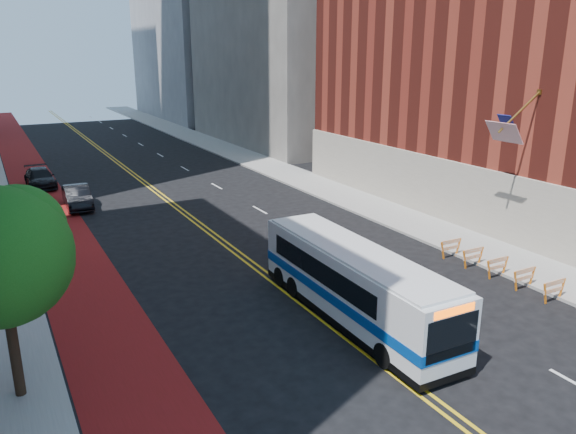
% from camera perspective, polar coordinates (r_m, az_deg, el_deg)
% --- Properties ---
extents(ground, '(160.00, 160.00, 0.00)m').
position_cam_1_polar(ground, '(19.23, 13.78, -17.19)').
color(ground, black).
rests_on(ground, ground).
extents(sidewalk_right, '(4.00, 140.00, 0.15)m').
position_cam_1_polar(sidewalk_right, '(48.71, 0.66, 4.17)').
color(sidewalk_right, gray).
rests_on(sidewalk_right, ground).
extents(bus_lane_paint, '(3.60, 140.00, 0.01)m').
position_cam_1_polar(bus_lane_paint, '(42.93, -23.46, 0.98)').
color(bus_lane_paint, maroon).
rests_on(bus_lane_paint, ground).
extents(center_line_inner, '(0.14, 140.00, 0.01)m').
position_cam_1_polar(center_line_inner, '(44.23, -13.26, 2.35)').
color(center_line_inner, gold).
rests_on(center_line_inner, ground).
extents(center_line_outer, '(0.14, 140.00, 0.01)m').
position_cam_1_polar(center_line_outer, '(44.32, -12.81, 2.41)').
color(center_line_outer, gold).
rests_on(center_line_outer, ground).
extents(lane_dashes, '(0.14, 98.20, 0.01)m').
position_cam_1_polar(lane_dashes, '(53.09, -10.44, 4.86)').
color(lane_dashes, silver).
rests_on(lane_dashes, ground).
extents(brick_building, '(18.73, 36.00, 22.00)m').
position_cam_1_polar(brick_building, '(40.66, 27.17, 15.44)').
color(brick_building, maroon).
rests_on(brick_building, ground).
extents(construction_barriers, '(1.42, 10.91, 1.00)m').
position_cam_1_polar(construction_barriers, '(27.47, 24.12, -5.99)').
color(construction_barriers, orange).
rests_on(construction_barriers, ground).
extents(street_tree, '(4.20, 4.20, 6.70)m').
position_cam_1_polar(street_tree, '(18.42, -27.13, -3.10)').
color(street_tree, black).
rests_on(street_tree, sidewalk_left).
extents(transit_bus, '(2.61, 11.05, 3.03)m').
position_cam_1_polar(transit_bus, '(22.86, 6.58, -6.61)').
color(transit_bus, silver).
rests_on(transit_bus, ground).
extents(car_a, '(3.41, 5.08, 1.61)m').
position_cam_1_polar(car_a, '(39.71, -24.84, 0.82)').
color(car_a, black).
rests_on(car_a, ground).
extents(car_b, '(1.79, 4.74, 1.55)m').
position_cam_1_polar(car_b, '(41.58, -20.62, 1.92)').
color(car_b, black).
rests_on(car_b, ground).
extents(car_c, '(2.20, 5.11, 1.47)m').
position_cam_1_polar(car_c, '(49.19, -23.88, 3.65)').
color(car_c, black).
rests_on(car_c, ground).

